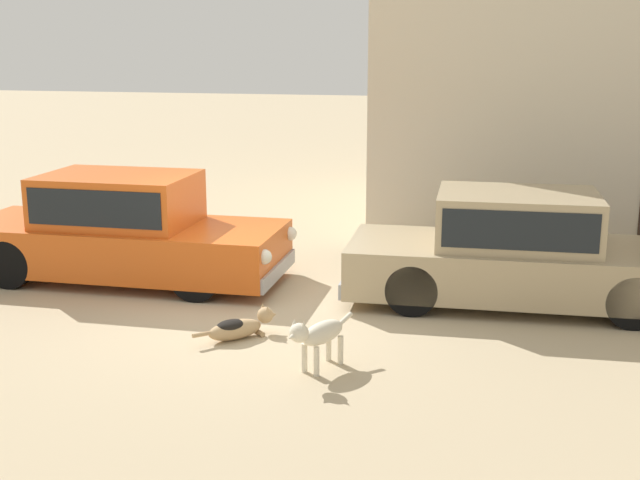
% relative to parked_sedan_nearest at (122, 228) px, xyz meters
% --- Properties ---
extents(ground_plane, '(80.00, 80.00, 0.00)m').
position_rel_parked_sedan_nearest_xyz_m(ground_plane, '(2.12, -0.92, -0.74)').
color(ground_plane, tan).
extents(parked_sedan_nearest, '(4.64, 1.69, 1.50)m').
position_rel_parked_sedan_nearest_xyz_m(parked_sedan_nearest, '(0.00, 0.00, 0.00)').
color(parked_sedan_nearest, '#D15619').
rests_on(parked_sedan_nearest, ground_plane).
extents(parked_sedan_second, '(4.52, 1.81, 1.45)m').
position_rel_parked_sedan_nearest_xyz_m(parked_sedan_second, '(5.43, 0.07, -0.02)').
color(parked_sedan_second, tan).
rests_on(parked_sedan_second, ground_plane).
extents(stray_dog_spotted, '(0.53, 0.96, 0.63)m').
position_rel_parked_sedan_nearest_xyz_m(stray_dog_spotted, '(3.42, -2.67, -0.34)').
color(stray_dog_spotted, beige).
rests_on(stray_dog_spotted, ground_plane).
extents(stray_dog_tan, '(0.81, 0.81, 0.34)m').
position_rel_parked_sedan_nearest_xyz_m(stray_dog_tan, '(2.34, -1.94, -0.60)').
color(stray_dog_tan, tan).
rests_on(stray_dog_tan, ground_plane).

